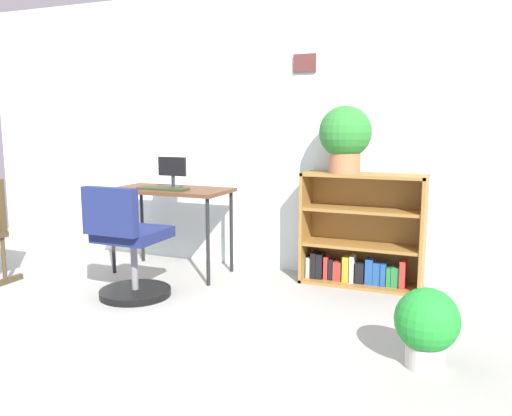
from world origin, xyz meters
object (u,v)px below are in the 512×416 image
object	(u,v)px
office_chair	(129,250)
potted_plant_floor	(427,324)
monitor	(172,171)
keyboard	(163,189)
potted_plant_on_shelf	(345,136)
bookshelf_low	(362,237)
desk	(171,196)

from	to	relation	value
office_chair	potted_plant_floor	size ratio (longest dim) A/B	1.97
monitor	keyboard	xyz separation A→B (m)	(-0.00, -0.15, -0.13)
potted_plant_on_shelf	potted_plant_floor	distance (m)	1.73
office_chair	bookshelf_low	world-z (taller)	bookshelf_low
potted_plant_on_shelf	potted_plant_floor	xyz separation A→B (m)	(0.75, -1.26, -0.93)
keyboard	office_chair	size ratio (longest dim) A/B	0.51
monitor	bookshelf_low	size ratio (longest dim) A/B	0.28
monitor	office_chair	bearing A→B (deg)	-83.90
office_chair	bookshelf_low	bearing A→B (deg)	34.26
desk	keyboard	xyz separation A→B (m)	(-0.01, -0.11, 0.08)
desk	potted_plant_on_shelf	world-z (taller)	potted_plant_on_shelf
desk	monitor	xyz separation A→B (m)	(-0.01, 0.04, 0.20)
desk	potted_plant_on_shelf	distance (m)	1.51
desk	office_chair	world-z (taller)	office_chair
desk	keyboard	size ratio (longest dim) A/B	2.29
monitor	potted_plant_floor	bearing A→B (deg)	-26.21
bookshelf_low	potted_plant_floor	xyz separation A→B (m)	(0.61, -1.32, -0.15)
desk	bookshelf_low	world-z (taller)	bookshelf_low
keyboard	potted_plant_floor	distance (m)	2.39
office_chair	bookshelf_low	xyz separation A→B (m)	(1.47, 1.00, 0.02)
desk	monitor	size ratio (longest dim) A/B	3.80
monitor	potted_plant_on_shelf	bearing A→B (deg)	7.97
keyboard	bookshelf_low	xyz separation A→B (m)	(1.55, 0.41, -0.35)
potted_plant_floor	desk	bearing A→B (deg)	154.58
potted_plant_floor	office_chair	bearing A→B (deg)	171.37
desk	keyboard	world-z (taller)	keyboard
office_chair	potted_plant_on_shelf	world-z (taller)	potted_plant_on_shelf
bookshelf_low	office_chair	bearing A→B (deg)	-145.74
potted_plant_floor	bookshelf_low	bearing A→B (deg)	114.83
office_chair	bookshelf_low	distance (m)	1.78
potted_plant_on_shelf	office_chair	bearing A→B (deg)	-144.65
monitor	desk	bearing A→B (deg)	-77.52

